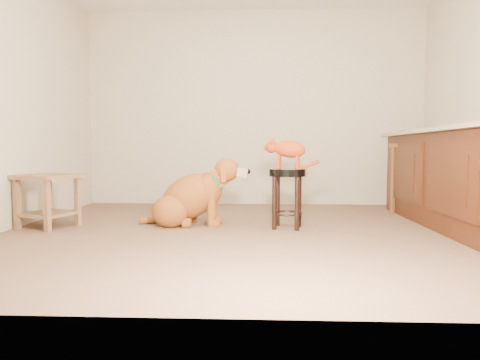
{
  "coord_description": "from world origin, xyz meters",
  "views": [
    {
      "loc": [
        0.05,
        -3.81,
        0.74
      ],
      "look_at": [
        -0.12,
        0.26,
        0.45
      ],
      "focal_mm": 32.0,
      "sensor_mm": 36.0,
      "label": 1
    }
  ],
  "objects_px": {
    "wood_stool": "(416,178)",
    "side_table": "(48,193)",
    "padded_stool": "(287,186)",
    "tabby_kitten": "(286,150)",
    "golden_retriever": "(191,198)"
  },
  "relations": [
    {
      "from": "wood_stool",
      "to": "side_table",
      "type": "distance_m",
      "value": 3.92
    },
    {
      "from": "padded_stool",
      "to": "side_table",
      "type": "bearing_deg",
      "value": -178.74
    },
    {
      "from": "side_table",
      "to": "padded_stool",
      "type": "bearing_deg",
      "value": 1.26
    },
    {
      "from": "wood_stool",
      "to": "side_table",
      "type": "bearing_deg",
      "value": -165.74
    },
    {
      "from": "wood_stool",
      "to": "tabby_kitten",
      "type": "xyz_separation_m",
      "value": [
        -1.54,
        -0.91,
        0.31
      ]
    },
    {
      "from": "side_table",
      "to": "tabby_kitten",
      "type": "bearing_deg",
      "value": 1.35
    },
    {
      "from": "wood_stool",
      "to": "golden_retriever",
      "type": "xyz_separation_m",
      "value": [
        -2.46,
        -0.79,
        -0.16
      ]
    },
    {
      "from": "tabby_kitten",
      "to": "golden_retriever",
      "type": "bearing_deg",
      "value": -176.57
    },
    {
      "from": "side_table",
      "to": "tabby_kitten",
      "type": "height_order",
      "value": "tabby_kitten"
    },
    {
      "from": "side_table",
      "to": "tabby_kitten",
      "type": "xyz_separation_m",
      "value": [
        2.26,
        0.05,
        0.4
      ]
    },
    {
      "from": "wood_stool",
      "to": "golden_retriever",
      "type": "distance_m",
      "value": 2.59
    },
    {
      "from": "side_table",
      "to": "wood_stool",
      "type": "bearing_deg",
      "value": 14.26
    },
    {
      "from": "wood_stool",
      "to": "tabby_kitten",
      "type": "distance_m",
      "value": 1.81
    },
    {
      "from": "tabby_kitten",
      "to": "wood_stool",
      "type": "bearing_deg",
      "value": 41.86
    },
    {
      "from": "padded_stool",
      "to": "golden_retriever",
      "type": "xyz_separation_m",
      "value": [
        -0.93,
        0.13,
        -0.13
      ]
    }
  ]
}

